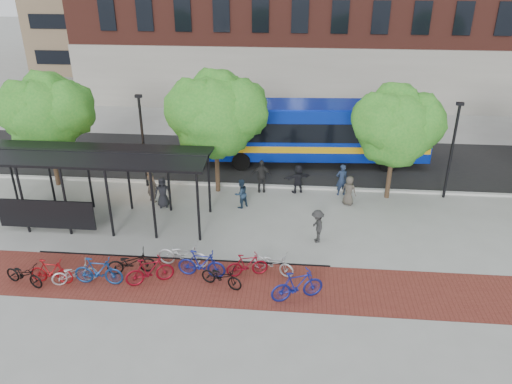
# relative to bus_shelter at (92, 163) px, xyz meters

# --- Properties ---
(ground) EXTENTS (160.00, 160.00, 0.00)m
(ground) POSITION_rel_bus_shelter_xyz_m (8.13, 0.48, -3.00)
(ground) COLOR #9E9E99
(ground) RESTS_ON ground
(asphalt_street) EXTENTS (160.00, 8.00, 0.01)m
(asphalt_street) POSITION_rel_bus_shelter_xyz_m (8.13, 8.48, -2.99)
(asphalt_street) COLOR black
(asphalt_street) RESTS_ON ground
(curb) EXTENTS (160.00, 0.25, 0.12)m
(curb) POSITION_rel_bus_shelter_xyz_m (8.13, 4.48, -2.94)
(curb) COLOR #B7B7B2
(curb) RESTS_ON ground
(brick_strip) EXTENTS (24.00, 3.00, 0.01)m
(brick_strip) POSITION_rel_bus_shelter_xyz_m (6.13, -4.52, -3.00)
(brick_strip) COLOR maroon
(brick_strip) RESTS_ON ground
(bike_rack_rail) EXTENTS (12.00, 0.05, 0.95)m
(bike_rack_rail) POSITION_rel_bus_shelter_xyz_m (4.83, -3.62, -3.00)
(bike_rack_rail) COLOR black
(bike_rack_rail) RESTS_ON ground
(bus_shelter) EXTENTS (10.60, 3.07, 3.60)m
(bus_shelter) POSITION_rel_bus_shelter_xyz_m (0.00, 0.00, 0.00)
(bus_shelter) COLOR black
(bus_shelter) RESTS_ON ground
(tree_a) EXTENTS (4.90, 4.00, 6.18)m
(tree_a) POSITION_rel_bus_shelter_xyz_m (-3.77, 3.83, 1.24)
(tree_a) COLOR #382619
(tree_a) RESTS_ON ground
(tree_b) EXTENTS (5.15, 4.20, 6.47)m
(tree_b) POSITION_rel_bus_shelter_xyz_m (5.23, 3.83, 1.46)
(tree_b) COLOR #382619
(tree_b) RESTS_ON ground
(tree_c) EXTENTS (4.66, 3.80, 5.92)m
(tree_c) POSITION_rel_bus_shelter_xyz_m (14.22, 3.83, 1.06)
(tree_c) COLOR #382619
(tree_c) RESTS_ON ground
(lamp_post_left) EXTENTS (0.35, 0.20, 5.12)m
(lamp_post_left) POSITION_rel_bus_shelter_xyz_m (1.13, 4.08, -0.25)
(lamp_post_left) COLOR black
(lamp_post_left) RESTS_ON ground
(lamp_post_right) EXTENTS (0.35, 0.20, 5.12)m
(lamp_post_right) POSITION_rel_bus_shelter_xyz_m (17.13, 4.08, -0.25)
(lamp_post_right) COLOR black
(lamp_post_right) RESTS_ON ground
(bus) EXTENTS (13.67, 3.86, 3.65)m
(bus) POSITION_rel_bus_shelter_xyz_m (10.27, 8.48, -0.90)
(bus) COLOR #0825A1
(bus) RESTS_ON ground
(bike_0) EXTENTS (1.87, 1.11, 0.93)m
(bike_0) POSITION_rel_bus_shelter_xyz_m (-1.00, -5.27, -2.53)
(bike_0) COLOR black
(bike_0) RESTS_ON ground
(bike_1) EXTENTS (1.76, 0.56, 1.05)m
(bike_1) POSITION_rel_bus_shelter_xyz_m (0.02, -5.06, -2.48)
(bike_1) COLOR maroon
(bike_1) RESTS_ON ground
(bike_2) EXTENTS (1.82, 1.20, 0.91)m
(bike_2) POSITION_rel_bus_shelter_xyz_m (0.90, -4.98, -2.55)
(bike_2) COLOR #AFAFB2
(bike_2) RESTS_ON ground
(bike_3) EXTENTS (1.95, 0.56, 1.17)m
(bike_3) POSITION_rel_bus_shelter_xyz_m (1.87, -4.97, -2.41)
(bike_3) COLOR navy
(bike_3) RESTS_ON ground
(bike_4) EXTENTS (2.02, 1.13, 1.00)m
(bike_4) POSITION_rel_bus_shelter_xyz_m (2.90, -4.14, -2.50)
(bike_4) COLOR black
(bike_4) RESTS_ON ground
(bike_5) EXTENTS (1.95, 1.28, 1.14)m
(bike_5) POSITION_rel_bus_shelter_xyz_m (3.83, -4.74, -2.43)
(bike_5) COLOR maroon
(bike_5) RESTS_ON ground
(bike_6) EXTENTS (2.22, 0.99, 1.13)m
(bike_6) POSITION_rel_bus_shelter_xyz_m (4.85, -3.45, -2.44)
(bike_6) COLOR #B4B4B7
(bike_6) RESTS_ON ground
(bike_7) EXTENTS (1.99, 0.71, 1.17)m
(bike_7) POSITION_rel_bus_shelter_xyz_m (5.75, -4.12, -2.41)
(bike_7) COLOR navy
(bike_7) RESTS_ON ground
(bike_8) EXTENTS (1.83, 1.14, 0.91)m
(bike_8) POSITION_rel_bus_shelter_xyz_m (6.63, -4.70, -2.55)
(bike_8) COLOR black
(bike_8) RESTS_ON ground
(bike_9) EXTENTS (1.74, 0.90, 1.01)m
(bike_9) POSITION_rel_bus_shelter_xyz_m (7.54, -3.90, -2.50)
(bike_9) COLOR maroon
(bike_9) RESTS_ON ground
(bike_10) EXTENTS (1.95, 1.30, 0.97)m
(bike_10) POSITION_rel_bus_shelter_xyz_m (8.54, -3.62, -2.52)
(bike_10) COLOR #B3B4B6
(bike_10) RESTS_ON ground
(bike_11) EXTENTS (2.11, 1.28, 1.23)m
(bike_11) POSITION_rel_bus_shelter_xyz_m (9.54, -5.23, -2.38)
(bike_11) COLOR navy
(bike_11) RESTS_ON ground
(pedestrian_0) EXTENTS (0.90, 0.71, 1.61)m
(pedestrian_0) POSITION_rel_bus_shelter_xyz_m (2.67, 1.70, -2.19)
(pedestrian_0) COLOR black
(pedestrian_0) RESTS_ON ground
(pedestrian_1) EXTENTS (0.80, 0.71, 1.83)m
(pedestrian_1) POSITION_rel_bus_shelter_xyz_m (1.97, 2.23, -2.08)
(pedestrian_1) COLOR #3C3730
(pedestrian_1) RESTS_ON ground
(pedestrian_2) EXTENTS (0.93, 0.93, 1.52)m
(pedestrian_2) POSITION_rel_bus_shelter_xyz_m (6.61, 1.98, -2.24)
(pedestrian_2) COLOR #1D3045
(pedestrian_2) RESTS_ON ground
(pedestrian_4) EXTENTS (1.10, 0.57, 1.80)m
(pedestrian_4) POSITION_rel_bus_shelter_xyz_m (7.47, 3.94, -2.10)
(pedestrian_4) COLOR #252525
(pedestrian_4) RESTS_ON ground
(pedestrian_5) EXTENTS (1.54, 1.01, 1.59)m
(pedestrian_5) POSITION_rel_bus_shelter_xyz_m (9.43, 3.99, -2.20)
(pedestrian_5) COLOR black
(pedestrian_5) RESTS_ON ground
(pedestrian_6) EXTENTS (0.90, 0.79, 1.55)m
(pedestrian_6) POSITION_rel_bus_shelter_xyz_m (12.03, 2.80, -2.22)
(pedestrian_6) COLOR #443E37
(pedestrian_6) RESTS_ON ground
(pedestrian_7) EXTENTS (0.73, 0.58, 1.75)m
(pedestrian_7) POSITION_rel_bus_shelter_xyz_m (11.73, 3.88, -2.13)
(pedestrian_7) COLOR #1B2841
(pedestrian_7) RESTS_ON ground
(pedestrian_9) EXTENTS (0.78, 1.10, 1.55)m
(pedestrian_9) POSITION_rel_bus_shelter_xyz_m (10.35, -1.02, -2.22)
(pedestrian_9) COLOR #292929
(pedestrian_9) RESTS_ON ground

